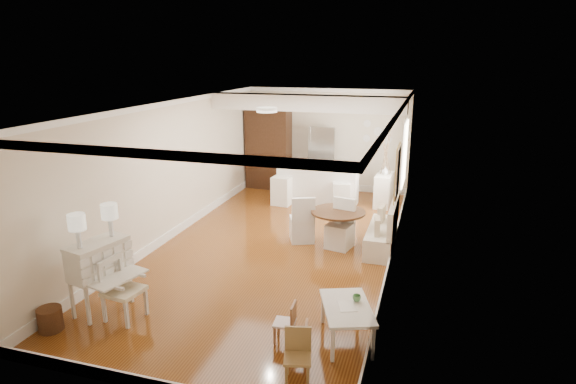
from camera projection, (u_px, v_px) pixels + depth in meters
The scene contains 20 objects.
room at pixel (283, 145), 9.31m from camera, with size 9.00×9.04×2.82m.
secretary_bureau at pixel (101, 276), 7.04m from camera, with size 0.85×0.87×1.09m, color white.
gustavian_armchair at pixel (124, 290), 6.83m from camera, with size 0.52×0.52×0.91m, color silver.
wicker_basket at pixel (50, 319), 6.62m from camera, with size 0.33×0.33×0.33m, color #4C2C17.
kids_table at pixel (346, 323), 6.36m from camera, with size 0.60×1.00×0.50m, color white.
kids_chair_a at pixel (297, 342), 5.89m from camera, with size 0.27×0.27×0.55m, color #A8744C.
kids_chair_b at pixel (285, 322), 6.32m from camera, with size 0.28×0.28×0.57m, color #956544.
kids_chair_c at pixel (298, 357), 5.53m from camera, with size 0.31×0.31×0.65m, color #9A7946.
banquette at pixel (382, 225), 9.34m from camera, with size 0.52×1.60×0.98m, color silver.
dining_table at pixel (338, 228), 9.51m from camera, with size 1.07×1.07×0.73m, color #4D2D18.
slip_chair_near at pixel (340, 224), 9.39m from camera, with size 0.46×0.48×0.97m, color white.
slip_chair_far at pixel (302, 218), 9.74m from camera, with size 0.46×0.48×0.97m, color silver.
breakfast_counter at pixel (318, 183), 12.25m from camera, with size 2.05×0.65×1.03m, color white.
bar_stool_left at pixel (282, 182), 12.11m from camera, with size 0.46×0.46×1.15m, color white.
bar_stool_right at pixel (341, 188), 11.80m from camera, with size 0.42×0.42×1.05m, color silver.
pantry_cabinet at pixel (269, 148), 13.54m from camera, with size 1.20×0.60×2.30m, color #381E11.
fridge at pixel (334, 161), 13.05m from camera, with size 0.75×0.65×1.80m, color silver.
sideboard at pixel (384, 190), 12.06m from camera, with size 0.38×0.85×0.81m, color white.
pencil_cup at pixel (357, 298), 6.41m from camera, with size 0.11×0.11×0.09m, color #5B9C5F.
branch_vase at pixel (385, 170), 11.93m from camera, with size 0.18×0.18×0.19m, color white.
Camera 1 is at (2.79, -8.45, 3.67)m, focal length 30.00 mm.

